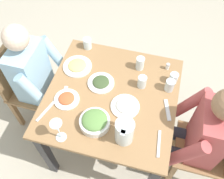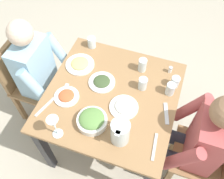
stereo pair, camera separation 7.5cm
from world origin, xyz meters
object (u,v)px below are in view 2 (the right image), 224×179
Objects in this scene: plate_yoghurt at (124,107)px; water_glass_near_right at (142,65)px; diner_far at (45,74)px; salad_bowl at (92,120)px; dining_table at (111,104)px; plate_rice_curry at (66,96)px; plate_fries at (80,64)px; plate_dolmas at (102,82)px; diner_near at (191,139)px; water_glass_near_left at (143,84)px; water_glass_far_left at (92,42)px; water_glass_by_pitcher at (175,82)px; chair_near at (213,156)px; chair_far at (29,79)px; water_pitcher at (120,132)px; salt_shaker at (170,70)px; wine_glass at (54,124)px; water_glass_center at (170,89)px.

water_glass_near_right is (0.38, -0.03, 0.04)m from plate_yoghurt.
diner_far is 5.66× the size of salad_bowl.
dining_table is 0.63m from diner_far.
water_glass_near_right reaches higher than plate_rice_curry.
plate_dolmas is at bearing -115.44° from plate_fries.
water_glass_near_left is (0.23, 0.43, 0.18)m from diner_near.
salad_bowl is 0.46m from water_glass_near_left.
plate_yoghurt is 2.23× the size of water_glass_far_left.
water_glass_by_pitcher is at bearing 32.68° from diner_near.
chair_near is 0.25m from diner_near.
water_glass_near_left is (0.05, -0.81, 0.18)m from diner_far.
chair_far is at bearing 65.85° from salad_bowl.
chair_near is 0.85m from water_glass_near_right.
diner_far is at bearing 97.92° from water_glass_by_pitcher.
water_pitcher reaches higher than dining_table.
salt_shaker is at bearing -77.53° from chair_far.
salad_bowl is 0.53m from plate_fries.
salt_shaker is (0.17, -0.68, 0.01)m from plate_fries.
plate_yoghurt is at bearing 150.95° from salt_shaker.
plate_yoghurt is at bearing -99.98° from chair_far.
plate_rice_curry is 0.91× the size of plate_dolmas.
diner_near reaches higher than chair_far.
wine_glass reaches higher than dining_table.
chair_near is at bearing -109.76° from water_glass_near_left.
plate_fries is 1.13× the size of plate_dolmas.
water_pitcher is (-0.30, -0.16, 0.22)m from dining_table.
diner_near is 0.93m from plate_rice_curry.
salad_bowl reaches higher than plate_yoghurt.
plate_fries is (0.28, 1.15, 0.29)m from chair_near.
chair_near reaches higher than plate_rice_curry.
water_glass_center is (0.07, -1.01, 0.18)m from diner_far.
water_pitcher is at bearing 115.03° from diner_near.
diner_near reaches higher than salt_shaker.
chair_near is 0.74× the size of diner_far.
chair_far is 9.85× the size of water_glass_by_pitcher.
plate_rice_curry is at bearing 13.98° from wine_glass.
plate_fries is (0.31, 0.03, 0.00)m from plate_rice_curry.
water_glass_far_left is 1.05× the size of water_glass_by_pitcher.
diner_far is 21.35× the size of salt_shaker.
water_glass_center reaches higher than salt_shaker.
water_glass_far_left is (0.32, -0.30, 0.17)m from diner_far.
wine_glass is (-0.50, -0.39, 0.27)m from diner_far.
plate_yoghurt is at bearing 130.26° from water_glass_center.
plate_rice_curry is 0.92× the size of wine_glass.
chair_far reaches higher than plate_yoghurt.
water_glass_by_pitcher is at bearing -24.68° from water_pitcher.
plate_fries is at bearing 177.16° from water_glass_far_left.
diner_far is 0.83m from water_glass_near_left.
dining_table is 0.38m from water_glass_near_right.
diner_near is at bearing -117.95° from water_glass_near_left.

